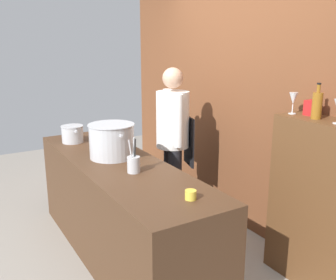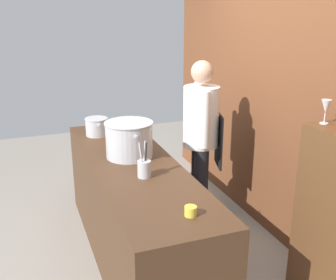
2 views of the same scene
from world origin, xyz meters
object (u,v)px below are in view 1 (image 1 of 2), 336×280
(stockpot_large, at_px, (112,141))
(stockpot_small, at_px, (72,134))
(wine_glass_tall, at_px, (293,99))
(spice_tin_red, at_px, (311,108))
(wine_bottle_amber, at_px, (317,105))
(utensil_crock, at_px, (133,164))
(butter_jar, at_px, (191,195))
(chef, at_px, (173,135))

(stockpot_large, xyz_separation_m, stockpot_small, (-0.69, -0.14, -0.06))
(wine_glass_tall, distance_m, spice_tin_red, 0.15)
(wine_bottle_amber, distance_m, spice_tin_red, 0.15)
(stockpot_small, bearing_deg, utensil_crock, 6.37)
(utensil_crock, relative_size, butter_jar, 3.69)
(utensil_crock, bearing_deg, chef, 130.48)
(chef, distance_m, wine_glass_tall, 1.36)
(chef, bearing_deg, wine_glass_tall, -145.77)
(wine_bottle_amber, bearing_deg, spice_tin_red, 143.54)
(stockpot_small, relative_size, wine_glass_tall, 1.69)
(utensil_crock, bearing_deg, butter_jar, 7.56)
(stockpot_small, relative_size, wine_bottle_amber, 1.07)
(stockpot_large, distance_m, stockpot_small, 0.71)
(utensil_crock, height_order, wine_bottle_amber, wine_bottle_amber)
(stockpot_large, bearing_deg, wine_glass_tall, 48.92)
(chef, xyz_separation_m, spice_tin_red, (1.32, 0.46, 0.44))
(wine_bottle_amber, relative_size, wine_glass_tall, 1.57)
(stockpot_large, bearing_deg, utensil_crock, -1.80)
(wine_bottle_amber, xyz_separation_m, wine_glass_tall, (-0.23, 0.00, 0.01))
(stockpot_large, relative_size, butter_jar, 6.07)
(spice_tin_red, bearing_deg, utensil_crock, -117.68)
(chef, xyz_separation_m, stockpot_large, (0.20, -0.77, 0.09))
(wine_bottle_amber, distance_m, wine_glass_tall, 0.23)
(stockpot_large, height_order, butter_jar, stockpot_large)
(utensil_crock, distance_m, wine_glass_tall, 1.37)
(stockpot_small, bearing_deg, spice_tin_red, 37.11)
(stockpot_large, height_order, utensil_crock, stockpot_large)
(butter_jar, bearing_deg, spice_tin_red, 91.15)
(stockpot_large, xyz_separation_m, spice_tin_red, (1.12, 1.23, 0.35))
(chef, relative_size, utensil_crock, 5.83)
(wine_bottle_amber, bearing_deg, chef, -165.16)
(chef, height_order, utensil_crock, chef)
(chef, distance_m, butter_jar, 1.51)
(stockpot_small, relative_size, butter_jar, 3.75)
(stockpot_large, xyz_separation_m, utensil_crock, (0.47, -0.01, -0.08))
(stockpot_large, height_order, spice_tin_red, spice_tin_red)
(chef, relative_size, stockpot_large, 3.54)
(chef, height_order, wine_bottle_amber, chef)
(utensil_crock, xyz_separation_m, butter_jar, (0.67, 0.09, -0.04))
(utensil_crock, xyz_separation_m, wine_bottle_amber, (0.76, 1.16, 0.48))
(stockpot_small, bearing_deg, wine_glass_tall, 37.33)
(stockpot_large, relative_size, wine_bottle_amber, 1.74)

